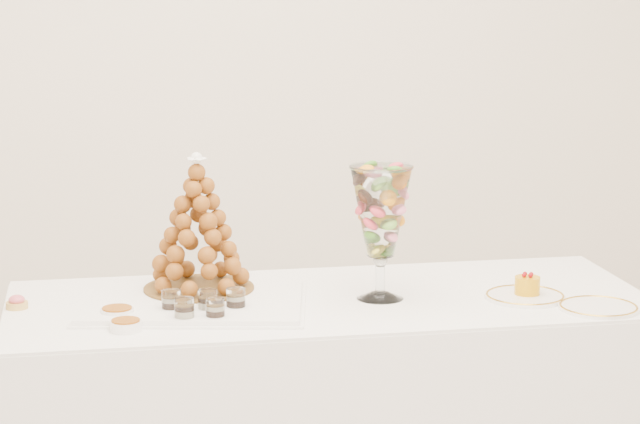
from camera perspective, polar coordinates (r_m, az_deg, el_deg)
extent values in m
cube|color=white|center=(4.93, -4.61, 9.10)|extent=(4.50, 0.04, 2.80)
cube|color=white|center=(3.57, 0.44, -9.26)|extent=(1.78, 0.71, 0.67)
cube|color=white|center=(3.47, 0.44, -4.04)|extent=(1.77, 0.71, 0.01)
cube|color=white|center=(3.41, -5.78, -4.12)|extent=(0.65, 0.54, 0.02)
cylinder|color=white|center=(3.47, 2.76, -3.79)|extent=(0.13, 0.13, 0.02)
cylinder|color=white|center=(3.45, 2.77, -2.91)|extent=(0.03, 0.03, 0.09)
sphere|color=white|center=(3.44, 2.78, -2.18)|extent=(0.04, 0.04, 0.04)
cylinder|color=white|center=(3.51, 9.35, -3.84)|extent=(0.22, 0.22, 0.01)
cylinder|color=white|center=(3.44, 12.61, -4.29)|extent=(0.21, 0.21, 0.01)
cylinder|color=tan|center=(3.46, -13.69, -4.16)|extent=(0.06, 0.06, 0.02)
ellipsoid|color=#CE5463|center=(3.46, -13.70, -3.91)|extent=(0.04, 0.04, 0.03)
cylinder|color=white|center=(3.32, -6.81, -4.14)|extent=(0.06, 0.06, 0.07)
cylinder|color=white|center=(3.30, -5.16, -4.16)|extent=(0.07, 0.07, 0.07)
cylinder|color=white|center=(3.32, -3.87, -4.08)|extent=(0.07, 0.07, 0.07)
cylinder|color=white|center=(3.23, -6.22, -4.54)|extent=(0.06, 0.06, 0.07)
cylinder|color=white|center=(3.23, -4.81, -4.53)|extent=(0.06, 0.06, 0.07)
cylinder|color=white|center=(3.31, -9.26, -4.61)|extent=(0.09, 0.09, 0.03)
cylinder|color=white|center=(3.20, -8.87, -5.17)|extent=(0.08, 0.08, 0.03)
cylinder|color=brown|center=(3.50, -5.56, -3.48)|extent=(0.31, 0.31, 0.01)
cone|color=brown|center=(3.46, -5.62, -0.46)|extent=(0.30, 0.30, 0.37)
sphere|color=white|center=(3.43, -5.67, 2.40)|extent=(0.04, 0.04, 0.04)
cylinder|color=orange|center=(3.51, 9.46, -3.33)|extent=(0.07, 0.07, 0.05)
sphere|color=#92050C|center=(3.51, 9.63, -2.82)|extent=(0.01, 0.01, 0.01)
sphere|color=#92050C|center=(3.51, 9.35, -2.80)|extent=(0.01, 0.01, 0.01)
sphere|color=#92050C|center=(3.50, 9.31, -2.87)|extent=(0.01, 0.01, 0.01)
sphere|color=#92050C|center=(3.49, 9.60, -2.88)|extent=(0.01, 0.01, 0.01)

